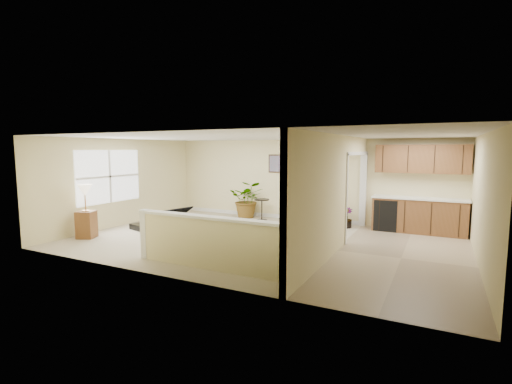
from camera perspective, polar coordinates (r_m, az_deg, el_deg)
The scene contains 20 objects.
floor at distance 8.99m, azimuth 0.86°, elevation -7.58°, with size 9.00×9.00×0.00m, color #C1AF96.
back_wall at distance 11.53m, azimuth 7.40°, elevation 1.79°, with size 9.00×0.04×2.50m, color beige.
front_wall at distance 6.23m, azimuth -11.28°, elevation -2.29°, with size 9.00×0.04×2.50m, color beige.
left_wall at distance 11.47m, azimuth -19.81°, elevation 1.43°, with size 0.04×6.00×2.50m, color beige.
right_wall at distance 7.93m, azimuth 31.57°, elevation -1.27°, with size 0.04×6.00×2.50m, color beige.
ceiling at distance 8.73m, azimuth 0.89°, elevation 8.55°, with size 9.00×6.00×0.04m, color silver.
kitchen_vinyl at distance 8.17m, azimuth 21.44°, elevation -9.47°, with size 2.70×6.00×0.01m, color tan.
interior_partition at distance 8.40m, azimuth 12.75°, elevation -0.29°, with size 0.18×5.99×2.50m.
pony_half_wall at distance 6.89m, azimuth -7.03°, elevation -7.58°, with size 3.42×0.22×1.00m.
left_window at distance 11.10m, azimuth -21.66°, elevation 2.24°, with size 0.05×2.15×1.45m, color white.
wall_art_left at distance 11.82m, azimuth 3.03°, elevation 4.38°, with size 0.48×0.04×0.58m.
wall_mirror at distance 11.38m, azimuth 8.82°, elevation 4.48°, with size 0.55×0.04×0.55m.
kitchen_cabinets at distance 10.68m, azimuth 23.24°, elevation -1.12°, with size 2.36×0.65×2.33m.
piano at distance 10.65m, azimuth -13.77°, elevation -2.36°, with size 1.98×1.98×1.39m.
piano_bench at distance 9.28m, azimuth -6.69°, elevation -5.75°, with size 0.34×0.68×0.45m, color black.
loveseat at distance 10.97m, azimuth 9.17°, elevation -3.39°, with size 1.66×1.17×0.84m.
accent_table at distance 11.47m, azimuth 0.90°, elevation -2.31°, with size 0.46×0.46×0.67m.
palm_plant at distance 11.98m, azimuth -1.32°, elevation -1.18°, with size 1.31×1.22×1.19m.
small_plant at distance 10.79m, azimuth 13.73°, elevation -4.08°, with size 0.32×0.32×0.57m.
lamp_stand at distance 10.14m, azimuth -24.69°, elevation -3.30°, with size 0.52×0.52×1.34m.
Camera 1 is at (3.81, -7.84, 2.19)m, focal length 26.00 mm.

